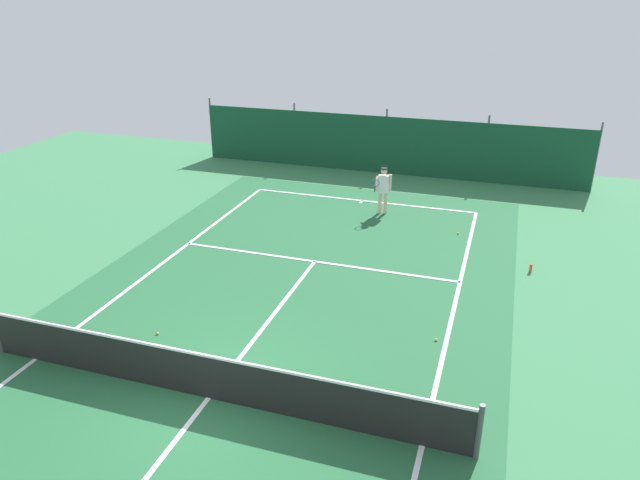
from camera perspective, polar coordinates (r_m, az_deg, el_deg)
name	(u,v)px	position (r m, az deg, el deg)	size (l,w,h in m)	color
ground_plane	(209,398)	(11.88, -10.75, -14.86)	(36.00, 36.00, 0.00)	#387A4C
court_surface	(209,398)	(11.88, -10.75, -14.85)	(11.02, 26.60, 0.01)	#236038
tennis_net	(207,376)	(11.57, -10.94, -12.87)	(10.12, 0.10, 1.10)	black
back_fence	(387,155)	(25.51, 6.55, 8.25)	(16.30, 0.98, 2.70)	#14472D
tennis_player	(383,187)	(20.28, 6.17, 5.13)	(0.63, 0.80, 1.64)	beige
tennis_ball_near_player	(436,340)	(13.53, 11.24, -9.49)	(0.07, 0.07, 0.07)	#CCDB33
tennis_ball_midcourt	(458,233)	(19.24, 13.27, 0.64)	(0.07, 0.07, 0.07)	#CCDB33
tennis_ball_by_sideline	(158,333)	(13.99, -15.53, -8.74)	(0.07, 0.07, 0.07)	#CCDB33
water_bottle	(531,268)	(17.24, 19.82, -2.60)	(0.08, 0.08, 0.24)	#D84C38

